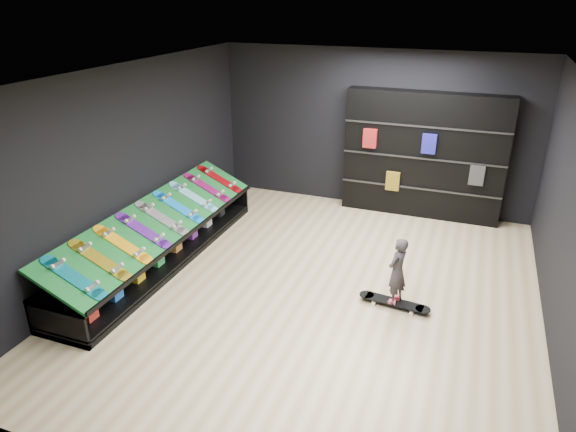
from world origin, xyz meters
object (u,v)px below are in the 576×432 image
(floor_skateboard, at_px, (394,304))
(child, at_px, (396,283))
(display_rack, at_px, (162,246))
(back_shelving, at_px, (423,156))

(floor_skateboard, distance_m, child, 0.32)
(display_rack, relative_size, back_shelving, 1.56)
(floor_skateboard, bearing_deg, back_shelving, 98.78)
(back_shelving, height_order, floor_skateboard, back_shelving)
(floor_skateboard, height_order, child, child)
(back_shelving, xyz_separation_m, floor_skateboard, (0.14, -3.35, -1.11))
(floor_skateboard, bearing_deg, child, 0.00)
(back_shelving, distance_m, floor_skateboard, 3.53)
(back_shelving, height_order, child, back_shelving)
(display_rack, bearing_deg, back_shelving, 43.22)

